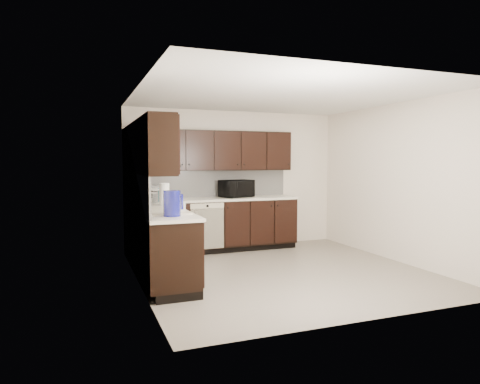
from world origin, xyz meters
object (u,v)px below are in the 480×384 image
object	(u,v)px
toaster_oven	(151,193)
blue_pitcher	(172,203)
sink	(165,216)
storage_bin	(148,196)
microwave	(236,189)

from	to	relation	value
toaster_oven	blue_pitcher	distance (m)	2.22
sink	storage_bin	size ratio (longest dim) A/B	1.57
sink	toaster_oven	distance (m)	1.77
sink	toaster_oven	xyz separation A→B (m)	(0.10, 1.75, 0.18)
toaster_oven	storage_bin	xyz separation A→B (m)	(-0.11, -0.39, -0.02)
microwave	storage_bin	world-z (taller)	microwave
toaster_oven	storage_bin	distance (m)	0.41
sink	blue_pitcher	bearing A→B (deg)	-90.27
toaster_oven	sink	bearing A→B (deg)	-72.18
sink	microwave	bearing A→B (deg)	47.06
sink	storage_bin	xyz separation A→B (m)	(-0.01, 1.36, 0.16)
toaster_oven	storage_bin	bearing A→B (deg)	-84.65
storage_bin	toaster_oven	bearing A→B (deg)	74.17
sink	storage_bin	bearing A→B (deg)	90.33
microwave	sink	bearing A→B (deg)	-150.80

